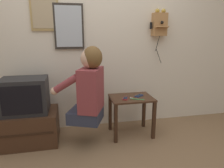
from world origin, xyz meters
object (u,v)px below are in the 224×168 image
at_px(wall_phone_antique, 159,24).
at_px(cell_phone_held, 125,98).
at_px(framed_picture, 45,14).
at_px(wall_mirror, 69,27).
at_px(person, 89,87).
at_px(cell_phone_spare, 139,96).
at_px(toothbrush, 136,99).
at_px(television, 25,96).

xyz_separation_m(wall_phone_antique, cell_phone_held, (-0.57, -0.37, -0.91)).
relative_size(framed_picture, wall_mirror, 0.69).
bearing_deg(person, cell_phone_spare, -53.82).
height_order(person, toothbrush, person).
relative_size(television, wall_mirror, 0.91).
distance_m(person, toothbrush, 0.62).
xyz_separation_m(wall_phone_antique, framed_picture, (-1.50, 0.04, 0.10)).
height_order(person, cell_phone_held, person).
bearing_deg(television, cell_phone_spare, -0.92).
bearing_deg(wall_mirror, framed_picture, 179.37).
xyz_separation_m(wall_mirror, cell_phone_held, (0.65, -0.41, -0.87)).
height_order(person, cell_phone_spare, person).
distance_m(wall_phone_antique, toothbrush, 1.10).
relative_size(wall_phone_antique, toothbrush, 4.51).
bearing_deg(toothbrush, person, 121.33).
xyz_separation_m(wall_phone_antique, wall_mirror, (-1.22, 0.04, -0.04)).
relative_size(person, television, 1.70).
bearing_deg(toothbrush, cell_phone_spare, -5.64).
bearing_deg(framed_picture, person, -47.71).
distance_m(television, wall_mirror, 1.01).
relative_size(cell_phone_spare, toothbrush, 0.83).
height_order(television, cell_phone_held, television).
height_order(television, cell_phone_spare, television).
bearing_deg(wall_mirror, toothbrush, -31.30).
distance_m(person, cell_phone_held, 0.51).
height_order(television, toothbrush, television).
height_order(person, framed_picture, framed_picture).
distance_m(wall_phone_antique, cell_phone_spare, 1.03).
height_order(framed_picture, cell_phone_spare, framed_picture).
bearing_deg(toothbrush, framed_picture, 92.72).
height_order(cell_phone_held, cell_phone_spare, same).
bearing_deg(toothbrush, television, 110.41).
relative_size(person, wall_mirror, 1.55).
xyz_separation_m(framed_picture, cell_phone_spare, (1.14, -0.35, -1.01)).
height_order(wall_phone_antique, toothbrush, wall_phone_antique).
bearing_deg(television, cell_phone_held, -4.46).
bearing_deg(cell_phone_spare, toothbrush, -71.33).
relative_size(television, cell_phone_spare, 3.83).
distance_m(person, cell_phone_spare, 0.71).
distance_m(television, wall_phone_antique, 1.97).
height_order(wall_mirror, toothbrush, wall_mirror).
bearing_deg(wall_phone_antique, cell_phone_held, -146.85).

